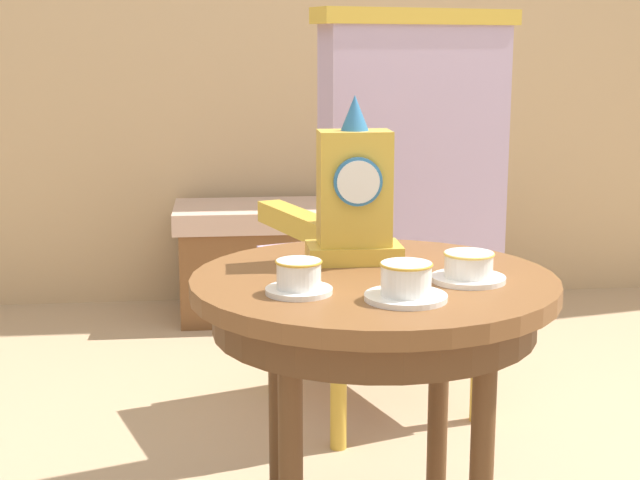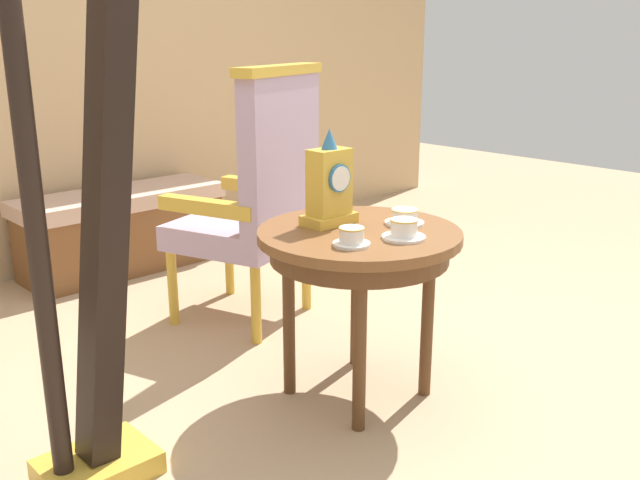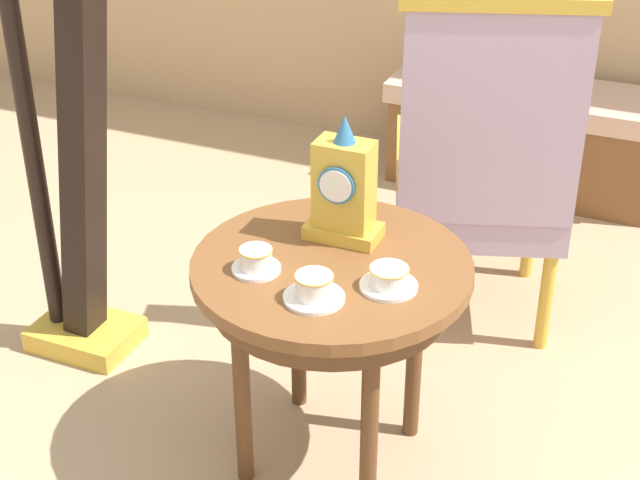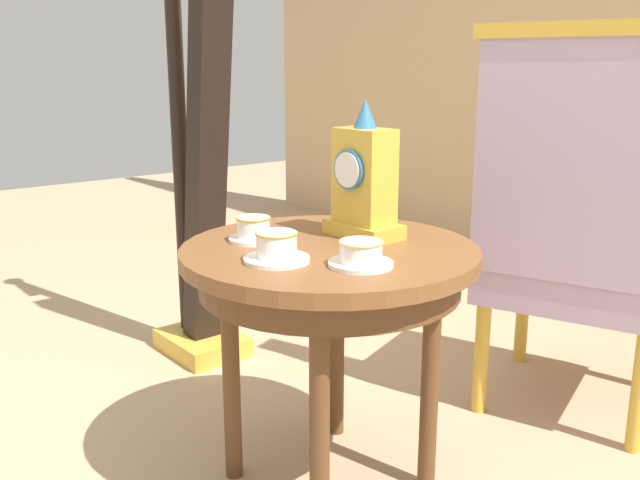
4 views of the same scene
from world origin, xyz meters
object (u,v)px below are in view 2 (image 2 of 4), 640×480
window_bench (122,230)px  mantel_clock (330,186)px  teacup_right (404,230)px  teacup_center (404,217)px  teacup_left (352,237)px  harp (87,237)px  armchair (258,194)px  side_table (359,251)px

window_bench → mantel_clock: bearing=-93.6°
teacup_right → teacup_center: bearing=39.4°
teacup_left → teacup_right: (0.18, -0.06, 0.00)m
harp → teacup_right: bearing=-20.5°
teacup_center → armchair: (0.01, 0.83, -0.05)m
side_table → armchair: 0.80m
teacup_center → armchair: bearing=89.4°
mantel_clock → teacup_right: bearing=-80.8°
armchair → mantel_clock: bearing=-107.0°
teacup_center → harp: 1.09m
side_table → teacup_left: size_ratio=5.84×
side_table → harp: harp is taller
mantel_clock → harp: (-0.87, 0.04, -0.02)m
teacup_center → armchair: 0.84m
teacup_right → teacup_center: teacup_right is taller
teacup_center → harp: (-1.06, 0.23, 0.09)m
side_table → mantel_clock: size_ratio=2.09×
teacup_left → harp: 0.80m
side_table → teacup_left: 0.21m
side_table → window_bench: 1.91m
teacup_center → teacup_left: bearing=-170.6°
teacup_right → window_bench: size_ratio=0.13×
harp → window_bench: (0.98, 1.71, -0.51)m
mantel_clock → armchair: size_ratio=0.29×
teacup_left → teacup_center: bearing=9.4°
harp → teacup_center: bearing=-12.1°
teacup_right → mantel_clock: bearing=99.2°
teacup_center → harp: bearing=167.9°
teacup_left → window_bench: bearing=83.1°
mantel_clock → window_bench: (0.11, 1.75, -0.53)m
armchair → side_table: bearing=-102.9°
teacup_center → armchair: size_ratio=0.12×
teacup_right → window_bench: (0.06, 2.05, -0.43)m
teacup_left → teacup_right: teacup_right is taller
teacup_left → armchair: 0.95m
mantel_clock → teacup_center: bearing=-44.0°
mantel_clock → armchair: 0.70m
armchair → window_bench: armchair is taller
mantel_clock → harp: harp is taller
teacup_left → armchair: armchair is taller
teacup_right → armchair: armchair is taller
mantel_clock → armchair: bearing=73.0°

